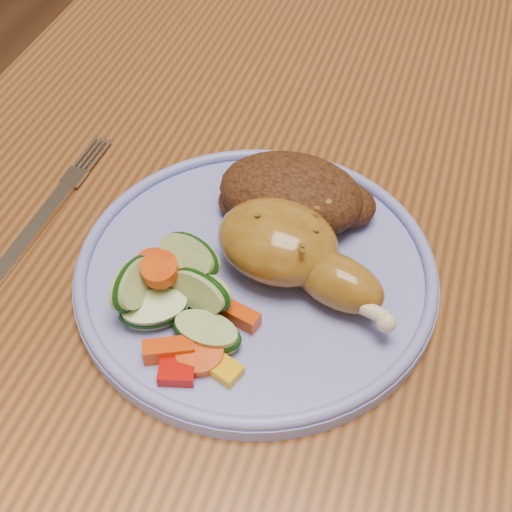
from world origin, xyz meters
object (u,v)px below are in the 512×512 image
object	(u,v)px
dining_table	(383,308)
plate	(256,274)
fork	(49,209)
chair_far	(441,89)

from	to	relation	value
dining_table	plate	xyz separation A→B (m)	(-0.10, -0.07, 0.09)
dining_table	plate	bearing A→B (deg)	-145.48
fork	plate	bearing A→B (deg)	-5.18
chair_far	plate	bearing A→B (deg)	-98.27
plate	fork	world-z (taller)	plate
dining_table	fork	size ratio (longest dim) A/B	8.36
plate	chair_far	bearing A→B (deg)	81.73
chair_far	fork	xyz separation A→B (m)	(-0.30, -0.68, 0.26)
dining_table	plate	world-z (taller)	plate
plate	fork	size ratio (longest dim) A/B	1.71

